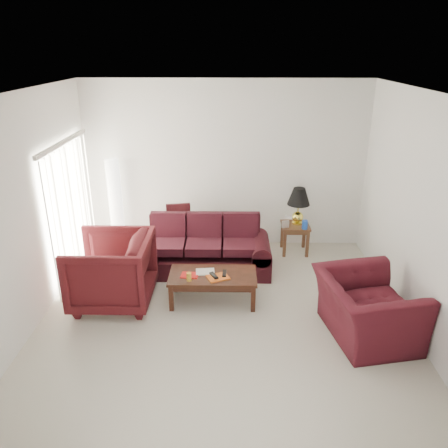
# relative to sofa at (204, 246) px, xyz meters

# --- Properties ---
(floor) EXTENTS (5.00, 5.00, 0.00)m
(floor) POSITION_rel_sofa_xyz_m (0.33, -1.37, -0.44)
(floor) COLOR beige
(floor) RESTS_ON ground
(blinds) EXTENTS (0.10, 2.00, 2.16)m
(blinds) POSITION_rel_sofa_xyz_m (-2.09, -0.07, 0.64)
(blinds) COLOR silver
(blinds) RESTS_ON ground
(sofa) EXTENTS (2.25, 1.15, 0.89)m
(sofa) POSITION_rel_sofa_xyz_m (0.00, 0.00, 0.00)
(sofa) COLOR black
(sofa) RESTS_ON ground
(throw_pillow) EXTENTS (0.45, 0.28, 0.44)m
(throw_pillow) POSITION_rel_sofa_xyz_m (-0.49, 0.71, 0.26)
(throw_pillow) COLOR black
(throw_pillow) RESTS_ON sofa
(end_table) EXTENTS (0.50, 0.50, 0.54)m
(end_table) POSITION_rel_sofa_xyz_m (1.59, 0.73, -0.17)
(end_table) COLOR #57351D
(end_table) RESTS_ON ground
(table_lamp) EXTENTS (0.46, 0.46, 0.67)m
(table_lamp) POSITION_rel_sofa_xyz_m (1.62, 0.77, 0.43)
(table_lamp) COLOR yellow
(table_lamp) RESTS_ON end_table
(clock) EXTENTS (0.13, 0.08, 0.12)m
(clock) POSITION_rel_sofa_xyz_m (1.39, 0.60, 0.16)
(clock) COLOR silver
(clock) RESTS_ON end_table
(blue_canister) EXTENTS (0.11, 0.11, 0.16)m
(blue_canister) POSITION_rel_sofa_xyz_m (1.72, 0.54, 0.17)
(blue_canister) COLOR #1B48AF
(blue_canister) RESTS_ON end_table
(picture_frame) EXTENTS (0.15, 0.17, 0.05)m
(picture_frame) POSITION_rel_sofa_xyz_m (1.48, 0.91, 0.17)
(picture_frame) COLOR white
(picture_frame) RESTS_ON end_table
(floor_lamp) EXTENTS (0.31, 0.31, 1.71)m
(floor_lamp) POSITION_rel_sofa_xyz_m (-1.63, 0.83, 0.41)
(floor_lamp) COLOR silver
(floor_lamp) RESTS_ON ground
(armchair_left) EXTENTS (1.13, 1.10, 1.03)m
(armchair_left) POSITION_rel_sofa_xyz_m (-1.27, -1.00, 0.07)
(armchair_left) COLOR #400E12
(armchair_left) RESTS_ON ground
(armchair_right) EXTENTS (1.30, 1.43, 0.81)m
(armchair_right) POSITION_rel_sofa_xyz_m (2.16, -1.74, -0.04)
(armchair_right) COLOR #3D0E15
(armchair_right) RESTS_ON ground
(coffee_table) EXTENTS (1.40, 1.04, 0.44)m
(coffee_table) POSITION_rel_sofa_xyz_m (0.18, -0.95, -0.22)
(coffee_table) COLOR black
(coffee_table) RESTS_ON ground
(magazine_red) EXTENTS (0.26, 0.21, 0.01)m
(magazine_red) POSITION_rel_sofa_xyz_m (-0.15, -0.99, 0.00)
(magazine_red) COLOR red
(magazine_red) RESTS_ON coffee_table
(magazine_white) EXTENTS (0.29, 0.23, 0.02)m
(magazine_white) POSITION_rel_sofa_xyz_m (0.07, -0.89, 0.01)
(magazine_white) COLOR silver
(magazine_white) RESTS_ON coffee_table
(magazine_orange) EXTENTS (0.36, 0.32, 0.02)m
(magazine_orange) POSITION_rel_sofa_xyz_m (0.26, -1.05, 0.01)
(magazine_orange) COLOR #C35316
(magazine_orange) RESTS_ON coffee_table
(remote_a) EXTENTS (0.14, 0.20, 0.02)m
(remote_a) POSITION_rel_sofa_xyz_m (0.20, -1.03, 0.03)
(remote_a) COLOR black
(remote_a) RESTS_ON coffee_table
(remote_b) EXTENTS (0.06, 0.19, 0.02)m
(remote_b) POSITION_rel_sofa_xyz_m (0.35, -0.97, 0.03)
(remote_b) COLOR black
(remote_b) RESTS_ON coffee_table
(yellow_glass) EXTENTS (0.08, 0.08, 0.12)m
(yellow_glass) POSITION_rel_sofa_xyz_m (-0.15, -1.13, 0.06)
(yellow_glass) COLOR gold
(yellow_glass) RESTS_ON coffee_table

